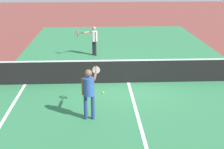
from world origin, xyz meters
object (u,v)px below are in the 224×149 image
(player_near, at_px, (89,89))
(net, at_px, (129,71))
(tennis_ball_near_net, at_px, (103,93))
(player_far, at_px, (94,38))

(player_near, bearing_deg, net, 63.75)
(tennis_ball_near_net, bearing_deg, player_far, 94.12)
(player_near, relative_size, tennis_ball_near_net, 24.12)
(net, distance_m, player_near, 3.41)
(net, relative_size, player_near, 6.69)
(player_far, bearing_deg, tennis_ball_near_net, -85.88)
(player_far, distance_m, tennis_ball_near_net, 5.33)
(player_near, height_order, tennis_ball_near_net, player_near)
(player_far, height_order, tennis_ball_near_net, player_far)
(net, bearing_deg, player_near, -116.25)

